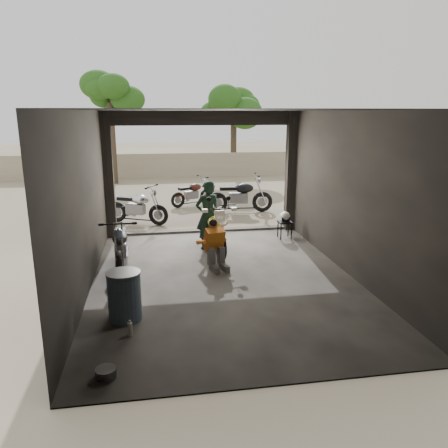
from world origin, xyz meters
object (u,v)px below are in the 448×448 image
object	(u,v)px
outside_bike_b	(192,191)
oil_drum	(124,297)
outside_bike_c	(240,193)
helmet	(285,216)
rider	(208,215)
main_bike	(214,228)
outside_bike_a	(137,204)
stool	(285,224)
sign_post	(320,175)
left_bike	(120,243)
mechanic	(216,246)

from	to	relation	value
outside_bike_b	oil_drum	bearing A→B (deg)	139.64
outside_bike_c	helmet	bearing A→B (deg)	-165.64
rider	oil_drum	xyz separation A→B (m)	(-1.74, -3.44, -0.43)
main_bike	outside_bike_b	xyz separation A→B (m)	(0.00, 5.29, -0.08)
outside_bike_a	stool	bearing A→B (deg)	-93.53
outside_bike_b	helmet	xyz separation A→B (m)	(1.96, -4.44, 0.08)
stool	outside_bike_c	bearing A→B (deg)	99.34
outside_bike_b	sign_post	bearing A→B (deg)	-167.75
main_bike	outside_bike_c	size ratio (longest dim) A/B	0.95
left_bike	oil_drum	world-z (taller)	left_bike
outside_bike_a	helmet	xyz separation A→B (m)	(3.78, -2.17, 0.01)
rider	outside_bike_b	bearing A→B (deg)	-105.58
rider	mechanic	size ratio (longest dim) A/B	1.64
outside_bike_c	stool	distance (m)	3.25
main_bike	stool	world-z (taller)	main_bike
mechanic	stool	xyz separation A→B (m)	(2.06, 1.96, -0.11)
stool	helmet	size ratio (longest dim) A/B	1.69
left_bike	sign_post	bearing A→B (deg)	22.82
helmet	sign_post	xyz separation A→B (m)	(1.18, 0.74, 0.93)
left_bike	stool	size ratio (longest dim) A/B	3.51
outside_bike_a	mechanic	xyz separation A→B (m)	(1.71, -4.18, -0.07)
left_bike	mechanic	distance (m)	1.98
rider	left_bike	bearing A→B (deg)	13.31
oil_drum	outside_bike_c	bearing A→B (deg)	65.55
sign_post	main_bike	bearing A→B (deg)	-147.83
outside_bike_a	mechanic	world-z (taller)	outside_bike_a
rider	sign_post	bearing A→B (deg)	-172.11
outside_bike_b	main_bike	bearing A→B (deg)	151.88
helmet	oil_drum	bearing A→B (deg)	-122.45
outside_bike_b	helmet	bearing A→B (deg)	175.74
left_bike	helmet	distance (m)	4.32
outside_bike_c	sign_post	xyz separation A→B (m)	(1.72, -2.41, 0.89)
mechanic	helmet	xyz separation A→B (m)	(2.07, 2.01, 0.08)
outside_bike_c	oil_drum	world-z (taller)	outside_bike_c
stool	oil_drum	size ratio (longest dim) A/B	0.58
main_bike	left_bike	xyz separation A→B (m)	(-2.05, -0.76, -0.03)
rider	outside_bike_c	bearing A→B (deg)	-126.56
outside_bike_a	main_bike	bearing A→B (deg)	-122.06
main_bike	sign_post	xyz separation A→B (m)	(3.15, 1.59, 0.94)
rider	helmet	world-z (taller)	rider
rider	main_bike	bearing A→B (deg)	96.58
mechanic	stool	size ratio (longest dim) A/B	2.17
main_bike	outside_bike_c	bearing A→B (deg)	64.76
main_bike	outside_bike_b	size ratio (longest dim) A/B	1.17
outside_bike_c	stool	xyz separation A→B (m)	(0.53, -3.20, -0.24)
rider	sign_post	size ratio (longest dim) A/B	0.72
outside_bike_c	sign_post	distance (m)	3.10
left_bike	mechanic	xyz separation A→B (m)	(1.94, -0.39, -0.05)
main_bike	stool	distance (m)	2.12
rider	helmet	distance (m)	2.16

